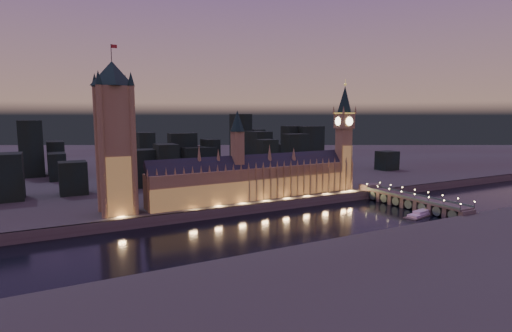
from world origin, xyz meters
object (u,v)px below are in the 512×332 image
river_boat (424,213)px  elizabeth_tower (344,128)px  victoria_tower (115,131)px  westminster_bridge (408,201)px  palace_of_westminster (257,178)px

river_boat → elizabeth_tower: bearing=95.8°
victoria_tower → westminster_bridge: (238.55, -65.38, -64.10)m
victoria_tower → elizabeth_tower: (218.00, -0.00, -1.30)m
palace_of_westminster → westminster_bridge: bearing=-28.7°
river_boat → victoria_tower: bearing=158.1°
river_boat → westminster_bridge: bearing=66.7°
elizabeth_tower → river_boat: (9.31, -91.49, -67.23)m
elizabeth_tower → westminster_bridge: (20.55, -65.38, -62.80)m
elizabeth_tower → river_boat: size_ratio=2.34×
westminster_bridge → river_boat: 28.77m
westminster_bridge → river_boat: bearing=-113.3°
palace_of_westminster → river_boat: (107.62, -91.30, -24.81)m
westminster_bridge → victoria_tower: bearing=164.7°
palace_of_westminster → elizabeth_tower: bearing=0.1°
victoria_tower → river_boat: (227.31, -91.49, -68.54)m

